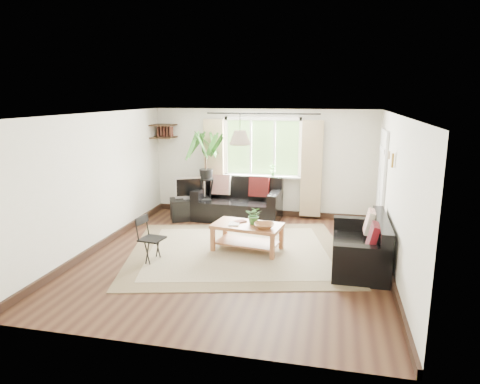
% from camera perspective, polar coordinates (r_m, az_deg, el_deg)
% --- Properties ---
extents(floor, '(5.50, 5.50, 0.00)m').
position_cam_1_polar(floor, '(7.35, -0.68, -8.69)').
color(floor, black).
rests_on(floor, ground).
extents(ceiling, '(5.50, 5.50, 0.00)m').
position_cam_1_polar(ceiling, '(6.85, -0.74, 10.35)').
color(ceiling, white).
rests_on(ceiling, floor).
extents(wall_back, '(5.00, 0.02, 2.40)m').
position_cam_1_polar(wall_back, '(9.66, 3.03, 3.89)').
color(wall_back, silver).
rests_on(wall_back, floor).
extents(wall_front, '(5.00, 0.02, 2.40)m').
position_cam_1_polar(wall_front, '(4.47, -8.86, -6.89)').
color(wall_front, silver).
rests_on(wall_front, floor).
extents(wall_left, '(0.02, 5.50, 2.40)m').
position_cam_1_polar(wall_left, '(7.95, -18.55, 1.30)').
color(wall_left, silver).
rests_on(wall_left, floor).
extents(wall_right, '(0.02, 5.50, 2.40)m').
position_cam_1_polar(wall_right, '(6.89, 19.98, -0.50)').
color(wall_right, silver).
rests_on(wall_right, floor).
extents(rug, '(4.36, 3.97, 0.02)m').
position_cam_1_polar(rug, '(7.59, -0.31, -7.90)').
color(rug, beige).
rests_on(rug, floor).
extents(window, '(2.50, 0.16, 2.16)m').
position_cam_1_polar(window, '(9.57, 3.02, 5.93)').
color(window, white).
rests_on(window, wall_back).
extents(door, '(0.06, 0.96, 2.06)m').
position_cam_1_polar(door, '(8.58, 18.30, 0.76)').
color(door, silver).
rests_on(door, wall_right).
extents(corner_shelf, '(0.50, 0.50, 0.34)m').
position_cam_1_polar(corner_shelf, '(9.96, -10.17, 7.98)').
color(corner_shelf, black).
rests_on(corner_shelf, wall_back).
extents(pendant_lamp, '(0.36, 0.36, 0.54)m').
position_cam_1_polar(pendant_lamp, '(7.26, 0.00, 7.72)').
color(pendant_lamp, beige).
rests_on(pendant_lamp, ceiling).
extents(wall_sconce, '(0.12, 0.12, 0.28)m').
position_cam_1_polar(wall_sconce, '(7.08, 19.46, 4.33)').
color(wall_sconce, beige).
rests_on(wall_sconce, wall_right).
extents(sofa_back, '(1.91, 1.02, 0.88)m').
position_cam_1_polar(sofa_back, '(9.39, -0.34, -1.09)').
color(sofa_back, black).
rests_on(sofa_back, floor).
extents(sofa_right, '(1.65, 0.83, 0.78)m').
position_cam_1_polar(sofa_right, '(7.12, 15.64, -6.59)').
color(sofa_right, black).
rests_on(sofa_right, floor).
extents(coffee_table, '(1.27, 0.82, 0.49)m').
position_cam_1_polar(coffee_table, '(7.57, 0.98, -6.07)').
color(coffee_table, brown).
rests_on(coffee_table, floor).
extents(table_plant, '(0.31, 0.28, 0.32)m').
position_cam_1_polar(table_plant, '(7.47, 1.92, -3.12)').
color(table_plant, '#346C2B').
rests_on(table_plant, coffee_table).
extents(bowl, '(0.40, 0.40, 0.09)m').
position_cam_1_polar(bowl, '(7.28, 3.26, -4.51)').
color(bowl, brown).
rests_on(bowl, coffee_table).
extents(book_a, '(0.21, 0.27, 0.02)m').
position_cam_1_polar(book_a, '(7.51, -1.47, -4.22)').
color(book_a, white).
rests_on(book_a, coffee_table).
extents(book_b, '(0.26, 0.27, 0.02)m').
position_cam_1_polar(book_b, '(7.69, -0.34, -3.78)').
color(book_b, brown).
rests_on(book_b, coffee_table).
extents(tv_stand, '(0.99, 0.82, 0.46)m').
position_cam_1_polar(tv_stand, '(9.55, -6.61, -2.22)').
color(tv_stand, black).
rests_on(tv_stand, floor).
extents(tv, '(0.69, 0.50, 0.51)m').
position_cam_1_polar(tv, '(9.44, -6.68, 0.63)').
color(tv, '#A5A5AA').
rests_on(tv, tv_stand).
extents(palm_stand, '(0.82, 0.82, 1.94)m').
position_cam_1_polar(palm_stand, '(9.46, -4.54, 2.27)').
color(palm_stand, black).
rests_on(palm_stand, floor).
extents(folding_chair, '(0.44, 0.44, 0.76)m').
position_cam_1_polar(folding_chair, '(7.19, -11.63, -6.24)').
color(folding_chair, black).
rests_on(folding_chair, floor).
extents(sill_plant, '(0.14, 0.10, 0.27)m').
position_cam_1_polar(sill_plant, '(9.52, 4.39, 2.92)').
color(sill_plant, '#2D6023').
rests_on(sill_plant, window).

